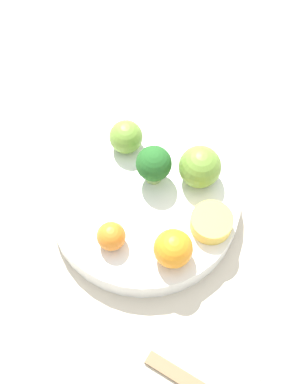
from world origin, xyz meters
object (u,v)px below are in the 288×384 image
object	(u,v)px
broccoli	(154,164)
small_cup	(211,222)
apple_green	(126,137)
apple_red	(200,167)
bowl	(144,202)
spoon	(180,374)
orange_front	(111,236)
orange_back	(173,249)

from	to	relation	value
broccoli	small_cup	world-z (taller)	broccoli
apple_green	apple_red	bearing A→B (deg)	-127.21
apple_red	small_cup	distance (m)	0.07
bowl	apple_green	size ratio (longest dim) A/B	5.59
apple_green	broccoli	bearing A→B (deg)	-153.50
apple_red	spoon	xyz separation A→B (m)	(-0.23, 0.07, -0.06)
bowl	apple_green	distance (m)	0.09
broccoli	spoon	xyz separation A→B (m)	(-0.24, 0.01, -0.07)
bowl	orange_front	world-z (taller)	orange_front
orange_back	small_cup	xyz separation A→B (m)	(0.03, -0.05, -0.01)
bowl	broccoli	xyz separation A→B (m)	(0.02, -0.02, 0.05)
bowl	apple_red	distance (m)	0.09
apple_green	spoon	world-z (taller)	apple_green
orange_back	spoon	world-z (taller)	orange_back
orange_back	broccoli	bearing A→B (deg)	1.50
spoon	apple_red	bearing A→B (deg)	-16.84
broccoli	apple_green	distance (m)	0.06
orange_front	orange_back	bearing A→B (deg)	-113.76
small_cup	spoon	bearing A→B (deg)	156.45
orange_front	small_cup	size ratio (longest dim) A/B	0.68
apple_red	orange_back	world-z (taller)	apple_red
bowl	small_cup	size ratio (longest dim) A/B	4.76
bowl	orange_back	size ratio (longest dim) A/B	5.30
apple_green	spoon	bearing A→B (deg)	-177.24
orange_back	small_cup	distance (m)	0.06
orange_front	orange_back	size ratio (longest dim) A/B	0.75
orange_front	apple_green	bearing A→B (deg)	-16.25
apple_green	small_cup	world-z (taller)	apple_green
broccoli	small_cup	xyz separation A→B (m)	(-0.08, -0.06, -0.02)
apple_red	orange_front	xyz separation A→B (m)	(-0.07, 0.12, -0.01)
apple_red	orange_back	distance (m)	0.12
broccoli	spoon	distance (m)	0.25
orange_front	small_cup	distance (m)	0.12
bowl	spoon	size ratio (longest dim) A/B	3.63
orange_back	bowl	bearing A→B (deg)	12.66
apple_green	orange_back	xyz separation A→B (m)	(-0.17, -0.03, 0.00)
apple_red	orange_back	bearing A→B (deg)	151.72
apple_red	orange_back	size ratio (longest dim) A/B	1.16
apple_red	apple_green	size ratio (longest dim) A/B	1.22
bowl	orange_front	size ratio (longest dim) A/B	7.02
broccoli	orange_back	distance (m)	0.11
apple_red	apple_green	world-z (taller)	apple_red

